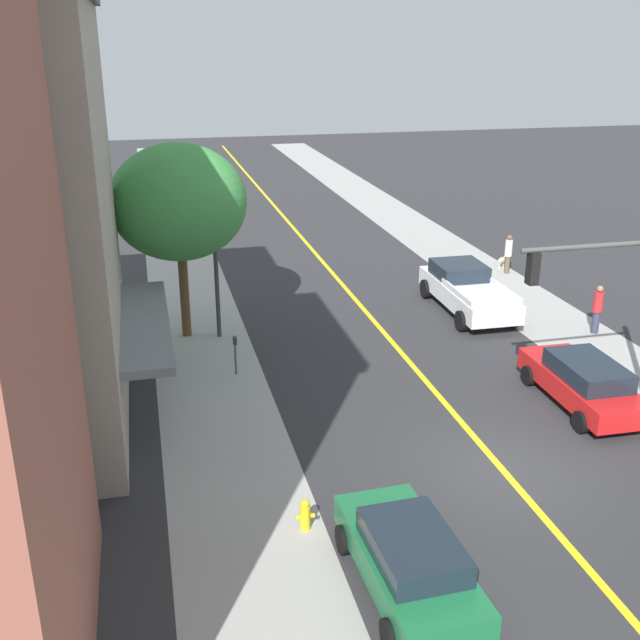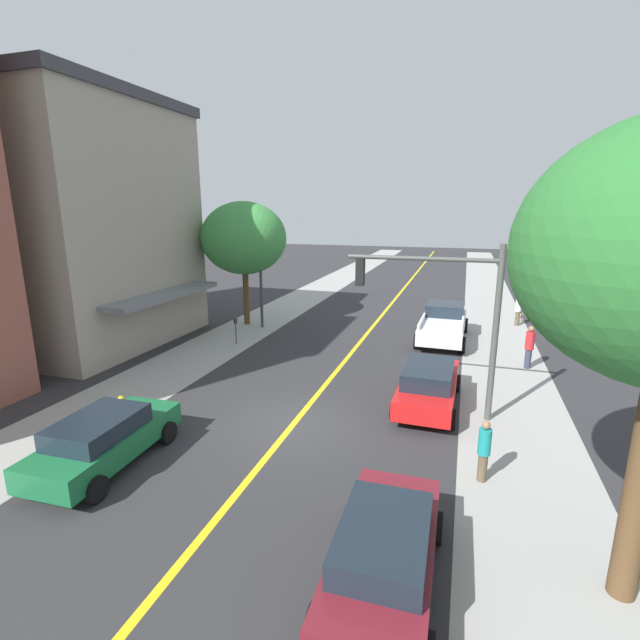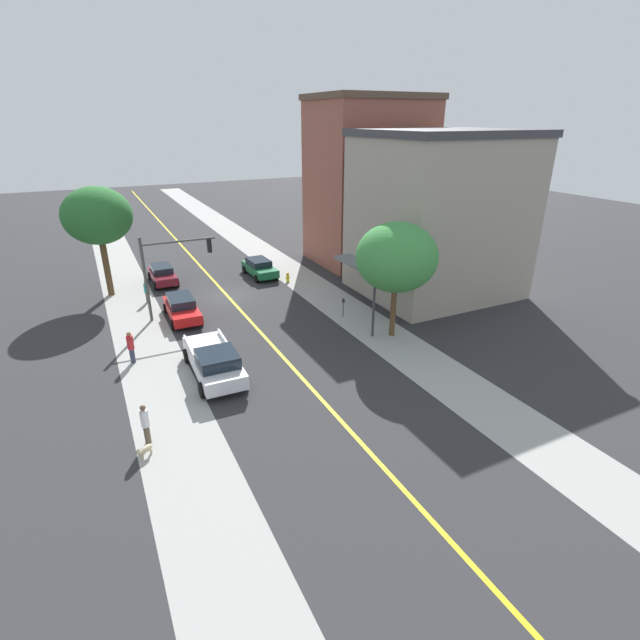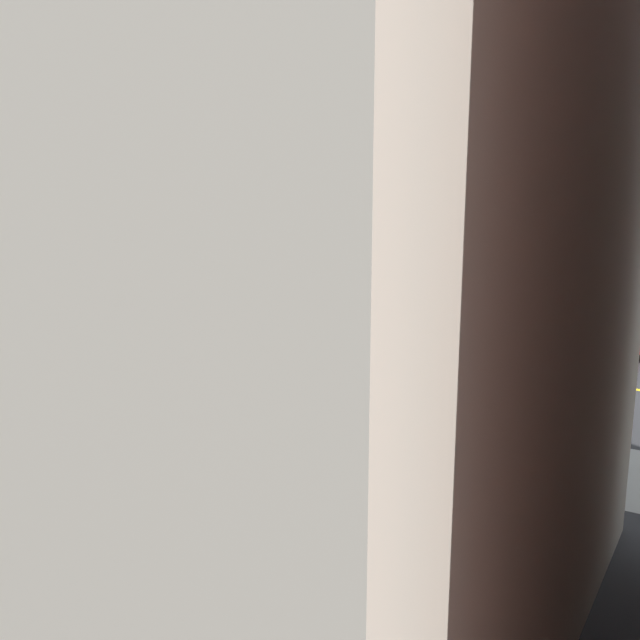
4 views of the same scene
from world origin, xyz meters
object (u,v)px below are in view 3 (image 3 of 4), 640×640
at_px(parking_meter, 343,305).
at_px(green_sedan_left_curb, 260,267).
at_px(street_tree_left_near, 397,257).
at_px(small_dog, 145,450).
at_px(street_lamp, 375,281).
at_px(traffic_light_mast, 168,263).
at_px(red_sedan_right_curb, 182,307).
at_px(pedestrian_teal_shirt, 146,291).
at_px(fire_hydrant, 288,277).
at_px(street_tree_right_corner, 97,216).
at_px(pedestrian_white_shirt, 145,423).
at_px(pedestrian_red_shirt, 131,346).
at_px(white_pickup_truck, 214,361).
at_px(maroon_sedan_right_curb, 162,274).

xyz_separation_m(parking_meter, green_sedan_left_curb, (2.00, -11.15, -0.11)).
bearing_deg(street_tree_left_near, small_dog, 19.03).
height_order(street_tree_left_near, street_lamp, street_tree_left_near).
bearing_deg(street_tree_left_near, traffic_light_mast, -38.10).
distance_m(red_sedan_right_curb, pedestrian_teal_shirt, 4.56).
distance_m(street_lamp, red_sedan_right_curb, 13.21).
relative_size(fire_hydrant, small_dog, 1.07).
xyz_separation_m(parking_meter, traffic_light_mast, (10.26, -5.19, 2.89)).
height_order(parking_meter, green_sedan_left_curb, green_sedan_left_curb).
distance_m(street_tree_right_corner, pedestrian_white_shirt, 20.72).
bearing_deg(street_lamp, pedestrian_red_shirt, -12.12).
height_order(street_tree_left_near, pedestrian_red_shirt, street_tree_left_near).
height_order(street_tree_right_corner, parking_meter, street_tree_right_corner).
bearing_deg(red_sedan_right_curb, traffic_light_mast, -141.07).
bearing_deg(small_dog, parking_meter, 179.93).
relative_size(green_sedan_left_curb, pedestrian_red_shirt, 2.37).
distance_m(traffic_light_mast, white_pickup_truck, 9.67).
xyz_separation_m(street_lamp, pedestrian_red_shirt, (13.78, -2.96, -2.63)).
bearing_deg(red_sedan_right_curb, fire_hydrant, 114.39).
xyz_separation_m(street_tree_left_near, fire_hydrant, (1.75, -12.58, -4.63)).
bearing_deg(small_dog, street_tree_left_near, 165.81).
bearing_deg(pedestrian_red_shirt, small_dog, 177.28).
relative_size(green_sedan_left_curb, small_dog, 6.12).
bearing_deg(street_lamp, small_dog, 21.87).
height_order(green_sedan_left_curb, pedestrian_teal_shirt, pedestrian_teal_shirt).
bearing_deg(green_sedan_left_curb, pedestrian_white_shirt, -33.40).
relative_size(pedestrian_red_shirt, small_dog, 2.58).
relative_size(fire_hydrant, maroon_sedan_right_curb, 0.18).
bearing_deg(fire_hydrant, street_tree_left_near, 97.92).
xyz_separation_m(parking_meter, street_lamp, (-0.16, 3.49, 2.74)).
relative_size(parking_meter, street_lamp, 0.23).
bearing_deg(fire_hydrant, street_tree_right_corner, -13.12).
bearing_deg(pedestrian_teal_shirt, pedestrian_red_shirt, 30.37).
distance_m(red_sedan_right_curb, pedestrian_red_shirt, 6.41).
distance_m(parking_meter, small_dog, 16.87).
distance_m(pedestrian_red_shirt, pedestrian_teal_shirt, 9.65).
height_order(street_lamp, white_pickup_truck, street_lamp).
bearing_deg(traffic_light_mast, green_sedan_left_curb, 35.81).
height_order(parking_meter, maroon_sedan_right_curb, maroon_sedan_right_curb).
height_order(fire_hydrant, maroon_sedan_right_curb, maroon_sedan_right_curb).
relative_size(street_tree_right_corner, pedestrian_white_shirt, 4.39).
xyz_separation_m(street_tree_right_corner, traffic_light_mast, (-3.56, 6.62, -2.25)).
bearing_deg(street_tree_right_corner, small_dog, 89.20).
bearing_deg(parking_meter, pedestrian_red_shirt, 2.24).
bearing_deg(parking_meter, green_sedan_left_curb, -79.84).
distance_m(street_tree_left_near, parking_meter, 5.83).
bearing_deg(street_tree_left_near, maroon_sedan_right_curb, -56.68).
distance_m(street_lamp, pedestrian_teal_shirt, 17.25).
height_order(fire_hydrant, white_pickup_truck, white_pickup_truck).
xyz_separation_m(pedestrian_red_shirt, pedestrian_white_shirt, (0.27, 7.76, 0.00)).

